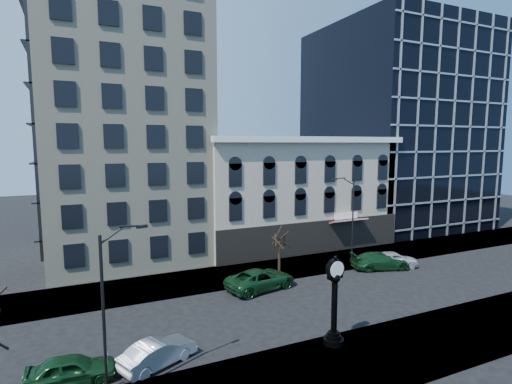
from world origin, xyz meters
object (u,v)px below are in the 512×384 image
street_clock (334,304)px  car_near_a (71,370)px  car_near_b (158,353)px  street_lamp_near (115,268)px

street_clock → car_near_a: size_ratio=1.26×
car_near_a → car_near_b: bearing=-87.8°
street_lamp_near → car_near_b: 6.37m
street_lamp_near → car_near_a: (-2.06, 2.30, -5.58)m
car_near_b → street_clock: bearing=-127.2°
car_near_a → street_lamp_near: bearing=-134.1°
street_lamp_near → car_near_b: bearing=31.3°
street_clock → car_near_a: 14.25m
street_lamp_near → car_near_a: size_ratio=1.95×
car_near_a → street_clock: bearing=-95.3°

